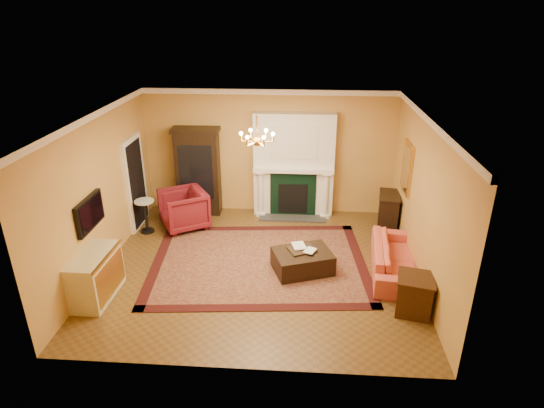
# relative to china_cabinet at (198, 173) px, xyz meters

# --- Properties ---
(floor) EXTENTS (6.00, 5.50, 0.02)m
(floor) POSITION_rel_china_cabinet_xyz_m (1.69, -2.49, -1.03)
(floor) COLOR brown
(floor) RESTS_ON ground
(ceiling) EXTENTS (6.00, 5.50, 0.02)m
(ceiling) POSITION_rel_china_cabinet_xyz_m (1.69, -2.49, 1.99)
(ceiling) COLOR white
(ceiling) RESTS_ON wall_back
(wall_back) EXTENTS (6.00, 0.02, 3.00)m
(wall_back) POSITION_rel_china_cabinet_xyz_m (1.69, 0.27, 0.48)
(wall_back) COLOR #D6994D
(wall_back) RESTS_ON floor
(wall_front) EXTENTS (6.00, 0.02, 3.00)m
(wall_front) POSITION_rel_china_cabinet_xyz_m (1.69, -5.25, 0.48)
(wall_front) COLOR #D6994D
(wall_front) RESTS_ON floor
(wall_left) EXTENTS (0.02, 5.50, 3.00)m
(wall_left) POSITION_rel_china_cabinet_xyz_m (-1.32, -2.49, 0.48)
(wall_left) COLOR #D6994D
(wall_left) RESTS_ON floor
(wall_right) EXTENTS (0.02, 5.50, 3.00)m
(wall_right) POSITION_rel_china_cabinet_xyz_m (4.70, -2.49, 0.48)
(wall_right) COLOR #D6994D
(wall_right) RESTS_ON floor
(fireplace) EXTENTS (1.90, 0.70, 2.50)m
(fireplace) POSITION_rel_china_cabinet_xyz_m (2.29, 0.08, 0.17)
(fireplace) COLOR white
(fireplace) RESTS_ON wall_back
(crown_molding) EXTENTS (6.00, 5.50, 0.12)m
(crown_molding) POSITION_rel_china_cabinet_xyz_m (1.69, -1.53, 1.92)
(crown_molding) COLOR white
(crown_molding) RESTS_ON ceiling
(doorway) EXTENTS (0.08, 1.05, 2.10)m
(doorway) POSITION_rel_china_cabinet_xyz_m (-1.26, -0.79, 0.02)
(doorway) COLOR white
(doorway) RESTS_ON wall_left
(tv_panel) EXTENTS (0.09, 0.95, 0.58)m
(tv_panel) POSITION_rel_china_cabinet_xyz_m (-1.25, -3.09, 0.33)
(tv_panel) COLOR black
(tv_panel) RESTS_ON wall_left
(gilt_mirror) EXTENTS (0.06, 0.76, 1.05)m
(gilt_mirror) POSITION_rel_china_cabinet_xyz_m (4.66, -1.09, 0.63)
(gilt_mirror) COLOR gold
(gilt_mirror) RESTS_ON wall_right
(chandelier) EXTENTS (0.63, 0.55, 0.53)m
(chandelier) POSITION_rel_china_cabinet_xyz_m (1.69, -2.49, 1.59)
(chandelier) COLOR gold
(chandelier) RESTS_ON ceiling
(oriental_rug) EXTENTS (4.52, 3.55, 0.02)m
(oriental_rug) POSITION_rel_china_cabinet_xyz_m (1.68, -2.33, -1.01)
(oriental_rug) COLOR #410E0E
(oriental_rug) RESTS_ON floor
(china_cabinet) EXTENTS (1.03, 0.50, 2.04)m
(china_cabinet) POSITION_rel_china_cabinet_xyz_m (0.00, 0.00, 0.00)
(china_cabinet) COLOR black
(china_cabinet) RESTS_ON floor
(wingback_armchair) EXTENTS (1.26, 1.29, 0.99)m
(wingback_armchair) POSITION_rel_china_cabinet_xyz_m (-0.19, -0.86, -0.53)
(wingback_armchair) COLOR maroon
(wingback_armchair) RESTS_ON floor
(pedestal_table) EXTENTS (0.43, 0.43, 0.77)m
(pedestal_table) POSITION_rel_china_cabinet_xyz_m (-0.98, -1.16, -0.57)
(pedestal_table) COLOR black
(pedestal_table) RESTS_ON floor
(commode) EXTENTS (0.56, 1.15, 0.85)m
(commode) POSITION_rel_china_cabinet_xyz_m (-1.04, -3.68, -0.60)
(commode) COLOR beige
(commode) RESTS_ON floor
(coral_sofa) EXTENTS (0.81, 2.09, 0.80)m
(coral_sofa) POSITION_rel_china_cabinet_xyz_m (4.30, -2.48, -0.62)
(coral_sofa) COLOR #E74E49
(coral_sofa) RESTS_ON floor
(end_table) EXTENTS (0.66, 0.66, 0.64)m
(end_table) POSITION_rel_china_cabinet_xyz_m (4.41, -3.73, -0.70)
(end_table) COLOR #37210F
(end_table) RESTS_ON floor
(console_table) EXTENTS (0.55, 0.81, 0.83)m
(console_table) POSITION_rel_china_cabinet_xyz_m (4.47, -0.64, -0.60)
(console_table) COLOR black
(console_table) RESTS_ON floor
(leather_ottoman) EXTENTS (1.27, 1.10, 0.40)m
(leather_ottoman) POSITION_rel_china_cabinet_xyz_m (2.55, -2.58, -0.80)
(leather_ottoman) COLOR black
(leather_ottoman) RESTS_ON oriental_rug
(ottoman_tray) EXTENTS (0.61, 0.56, 0.03)m
(ottoman_tray) POSITION_rel_china_cabinet_xyz_m (2.54, -2.51, -0.59)
(ottoman_tray) COLOR black
(ottoman_tray) RESTS_ON leather_ottoman
(book_a) EXTENTS (0.24, 0.09, 0.32)m
(book_a) POSITION_rel_china_cabinet_xyz_m (2.36, -2.46, -0.41)
(book_a) COLOR gray
(book_a) RESTS_ON ottoman_tray
(book_b) EXTENTS (0.18, 0.09, 0.26)m
(book_b) POSITION_rel_china_cabinet_xyz_m (2.60, -2.55, -0.44)
(book_b) COLOR gray
(book_b) RESTS_ON ottoman_tray
(topiary_left) EXTENTS (0.17, 0.17, 0.45)m
(topiary_left) POSITION_rel_china_cabinet_xyz_m (1.74, 0.04, 0.46)
(topiary_left) COLOR tan
(topiary_left) RESTS_ON fireplace
(topiary_right) EXTENTS (0.16, 0.16, 0.44)m
(topiary_right) POSITION_rel_china_cabinet_xyz_m (2.84, 0.04, 0.45)
(topiary_right) COLOR tan
(topiary_right) RESTS_ON fireplace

